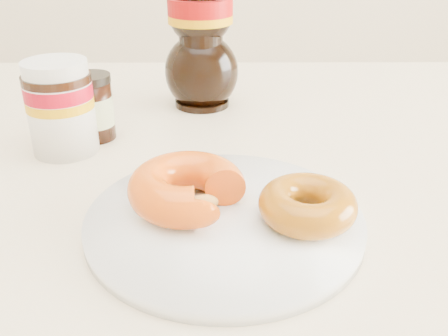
{
  "coord_description": "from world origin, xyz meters",
  "views": [
    {
      "loc": [
        0.03,
        -0.41,
        1.01
      ],
      "look_at": [
        0.03,
        0.03,
        0.79
      ],
      "focal_mm": 40.0,
      "sensor_mm": 36.0,
      "label": 1
    }
  ],
  "objects_px": {
    "dining_table": "(200,228)",
    "donut_bitten": "(187,188)",
    "syrup_bottle": "(201,35)",
    "dark_jar": "(93,108)",
    "nutella_jar": "(60,104)",
    "plate": "(224,220)",
    "donut_whole": "(308,205)"
  },
  "relations": [
    {
      "from": "donut_bitten",
      "to": "syrup_bottle",
      "type": "bearing_deg",
      "value": 86.51
    },
    {
      "from": "dining_table",
      "to": "donut_bitten",
      "type": "distance_m",
      "value": 0.16
    },
    {
      "from": "nutella_jar",
      "to": "donut_bitten",
      "type": "bearing_deg",
      "value": -43.92
    },
    {
      "from": "dining_table",
      "to": "donut_whole",
      "type": "xyz_separation_m",
      "value": [
        0.1,
        -0.13,
        0.11
      ]
    },
    {
      "from": "dining_table",
      "to": "syrup_bottle",
      "type": "bearing_deg",
      "value": 90.66
    },
    {
      "from": "donut_whole",
      "to": "dark_jar",
      "type": "height_order",
      "value": "dark_jar"
    },
    {
      "from": "donut_whole",
      "to": "syrup_bottle",
      "type": "xyz_separation_m",
      "value": [
        -0.11,
        0.34,
        0.08
      ]
    },
    {
      "from": "donut_whole",
      "to": "donut_bitten",
      "type": "bearing_deg",
      "value": 166.95
    },
    {
      "from": "nutella_jar",
      "to": "dark_jar",
      "type": "bearing_deg",
      "value": 54.72
    },
    {
      "from": "plate",
      "to": "donut_whole",
      "type": "distance_m",
      "value": 0.08
    },
    {
      "from": "donut_whole",
      "to": "nutella_jar",
      "type": "relative_size",
      "value": 0.79
    },
    {
      "from": "donut_bitten",
      "to": "nutella_jar",
      "type": "height_order",
      "value": "nutella_jar"
    },
    {
      "from": "donut_whole",
      "to": "nutella_jar",
      "type": "distance_m",
      "value": 0.32
    },
    {
      "from": "plate",
      "to": "dark_jar",
      "type": "bearing_deg",
      "value": 128.65
    },
    {
      "from": "dining_table",
      "to": "nutella_jar",
      "type": "height_order",
      "value": "nutella_jar"
    },
    {
      "from": "dining_table",
      "to": "dark_jar",
      "type": "bearing_deg",
      "value": 147.56
    },
    {
      "from": "plate",
      "to": "donut_whole",
      "type": "height_order",
      "value": "donut_whole"
    },
    {
      "from": "donut_bitten",
      "to": "dark_jar",
      "type": "relative_size",
      "value": 1.32
    },
    {
      "from": "dining_table",
      "to": "nutella_jar",
      "type": "distance_m",
      "value": 0.22
    },
    {
      "from": "nutella_jar",
      "to": "dark_jar",
      "type": "height_order",
      "value": "nutella_jar"
    },
    {
      "from": "plate",
      "to": "donut_bitten",
      "type": "bearing_deg",
      "value": 154.91
    },
    {
      "from": "nutella_jar",
      "to": "syrup_bottle",
      "type": "xyz_separation_m",
      "value": [
        0.16,
        0.16,
        0.05
      ]
    },
    {
      "from": "dining_table",
      "to": "nutella_jar",
      "type": "bearing_deg",
      "value": 163.63
    },
    {
      "from": "dark_jar",
      "to": "donut_whole",
      "type": "bearing_deg",
      "value": -41.99
    },
    {
      "from": "dining_table",
      "to": "syrup_bottle",
      "type": "height_order",
      "value": "syrup_bottle"
    },
    {
      "from": "donut_bitten",
      "to": "syrup_bottle",
      "type": "relative_size",
      "value": 0.52
    },
    {
      "from": "dining_table",
      "to": "nutella_jar",
      "type": "relative_size",
      "value": 12.59
    },
    {
      "from": "dark_jar",
      "to": "nutella_jar",
      "type": "bearing_deg",
      "value": -125.28
    },
    {
      "from": "plate",
      "to": "syrup_bottle",
      "type": "distance_m",
      "value": 0.35
    },
    {
      "from": "plate",
      "to": "syrup_bottle",
      "type": "xyz_separation_m",
      "value": [
        -0.03,
        0.33,
        0.1
      ]
    },
    {
      "from": "dining_table",
      "to": "donut_bitten",
      "type": "height_order",
      "value": "donut_bitten"
    },
    {
      "from": "dining_table",
      "to": "dark_jar",
      "type": "xyz_separation_m",
      "value": [
        -0.14,
        0.09,
        0.12
      ]
    }
  ]
}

